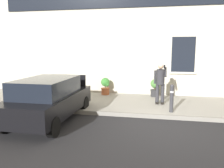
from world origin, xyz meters
name	(u,v)px	position (x,y,z in m)	size (l,w,h in m)	color
ground_plane	(163,128)	(0.00, 0.00, 0.00)	(80.00, 80.00, 0.00)	#232326
sidewalk	(162,104)	(0.00, 2.80, 0.07)	(24.00, 3.60, 0.15)	#99968E
curb_edge	(162,117)	(0.00, 0.94, 0.07)	(24.00, 0.12, 0.15)	gray
building_facade	(164,24)	(0.01, 5.29, 3.73)	(24.00, 1.52, 7.50)	beige
hatchback_car_black	(49,99)	(-3.85, -0.06, 0.79)	(1.79, 4.07, 1.50)	black
bollard_near_person	(172,97)	(0.32, 1.35, 0.71)	(0.15, 0.15, 1.04)	#333338
person_on_phone	(160,81)	(-0.10, 2.52, 1.15)	(0.51, 0.47, 1.75)	#2D2D33
planter_olive	(61,84)	(-5.32, 4.21, 0.61)	(0.44, 0.44, 0.86)	#606B38
planter_terracotta	(105,86)	(-2.82, 4.09, 0.61)	(0.44, 0.44, 0.86)	#B25B38
planter_charcoal	(155,87)	(-0.32, 4.09, 0.61)	(0.44, 0.44, 0.86)	#2D2D30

